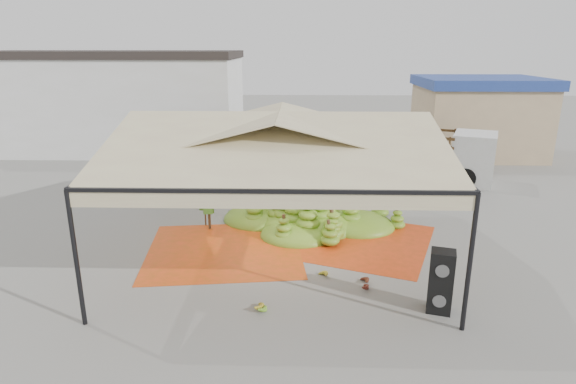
{
  "coord_description": "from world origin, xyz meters",
  "views": [
    {
      "loc": [
        0.59,
        -12.89,
        5.72
      ],
      "look_at": [
        0.2,
        1.5,
        1.3
      ],
      "focal_mm": 30.0,
      "sensor_mm": 36.0,
      "label": 1
    }
  ],
  "objects_px": {
    "vendor": "(292,172)",
    "truck_left": "(267,144)",
    "banana_heap": "(311,205)",
    "speaker_stack": "(441,281)",
    "truck_right": "(425,148)"
  },
  "relations": [
    {
      "from": "speaker_stack",
      "to": "vendor",
      "type": "relative_size",
      "value": 0.75
    },
    {
      "from": "banana_heap",
      "to": "speaker_stack",
      "type": "distance_m",
      "value": 6.1
    },
    {
      "from": "banana_heap",
      "to": "vendor",
      "type": "xyz_separation_m",
      "value": [
        -0.71,
        3.07,
        0.32
      ]
    },
    {
      "from": "banana_heap",
      "to": "speaker_stack",
      "type": "relative_size",
      "value": 4.11
    },
    {
      "from": "banana_heap",
      "to": "truck_right",
      "type": "xyz_separation_m",
      "value": [
        5.14,
        5.95,
        0.69
      ]
    },
    {
      "from": "banana_heap",
      "to": "truck_left",
      "type": "distance_m",
      "value": 7.0
    },
    {
      "from": "vendor",
      "to": "truck_right",
      "type": "xyz_separation_m",
      "value": [
        5.84,
        2.89,
        0.37
      ]
    },
    {
      "from": "banana_heap",
      "to": "truck_left",
      "type": "height_order",
      "value": "truck_left"
    },
    {
      "from": "speaker_stack",
      "to": "vendor",
      "type": "height_order",
      "value": "vendor"
    },
    {
      "from": "truck_right",
      "to": "banana_heap",
      "type": "bearing_deg",
      "value": -108.86
    },
    {
      "from": "banana_heap",
      "to": "vendor",
      "type": "bearing_deg",
      "value": 102.98
    },
    {
      "from": "vendor",
      "to": "speaker_stack",
      "type": "bearing_deg",
      "value": 89.35
    },
    {
      "from": "vendor",
      "to": "truck_left",
      "type": "relative_size",
      "value": 0.29
    },
    {
      "from": "speaker_stack",
      "to": "truck_right",
      "type": "xyz_separation_m",
      "value": [
        2.39,
        11.39,
        0.6
      ]
    },
    {
      "from": "vendor",
      "to": "truck_left",
      "type": "distance_m",
      "value": 3.84
    }
  ]
}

